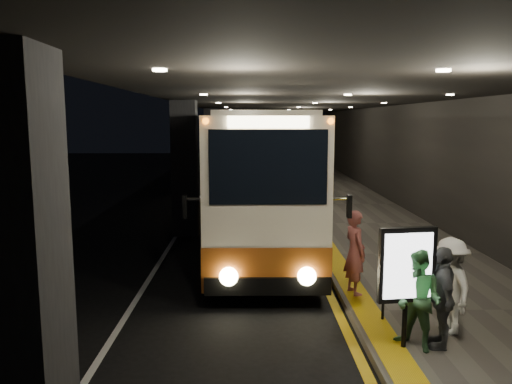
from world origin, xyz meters
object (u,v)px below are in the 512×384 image
object	(u,v)px
passenger_waiting_white	(450,286)
coach_third	(251,142)
coach_second	(252,151)
stanchion_post	(384,289)
info_sign	(407,267)
passenger_waiting_grey	(442,297)
coach_main	(261,182)
passenger_waiting_green	(418,300)
passenger_boarding	(355,252)

from	to	relation	value
passenger_waiting_white	coach_third	bearing A→B (deg)	-178.88
coach_second	stanchion_post	bearing A→B (deg)	-82.94
info_sign	stanchion_post	world-z (taller)	info_sign
passenger_waiting_white	passenger_waiting_grey	distance (m)	0.65
coach_main	stanchion_post	xyz separation A→B (m)	(2.08, -6.79, -1.12)
coach_main	passenger_waiting_white	size ratio (longest dim) A/B	7.48
coach_second	coach_main	bearing A→B (deg)	-88.22
coach_main	passenger_waiting_grey	xyz separation A→B (m)	(2.71, -7.87, -0.87)
coach_second	coach_third	bearing A→B (deg)	91.27
passenger_waiting_green	passenger_waiting_grey	xyz separation A→B (m)	(0.41, 0.08, 0.01)
coach_second	passenger_boarding	xyz separation A→B (m)	(2.00, -20.29, -0.84)
passenger_waiting_green	passenger_waiting_grey	size ratio (longest dim) A/B	0.99
passenger_waiting_grey	stanchion_post	xyz separation A→B (m)	(-0.63, 1.08, -0.24)
coach_main	passenger_boarding	bearing A→B (deg)	-70.90
coach_main	passenger_waiting_green	xyz separation A→B (m)	(2.30, -7.96, -0.88)
coach_main	info_sign	distance (m)	8.20
coach_third	passenger_boarding	size ratio (longest dim) A/B	6.92
coach_main	info_sign	xyz separation A→B (m)	(2.12, -7.91, -0.37)
passenger_boarding	passenger_waiting_white	bearing A→B (deg)	-162.98
coach_third	passenger_waiting_green	bearing A→B (deg)	-87.08
info_sign	coach_third	bearing A→B (deg)	85.46
passenger_waiting_green	stanchion_post	distance (m)	1.21
coach_main	coach_second	size ratio (longest dim) A/B	0.99
coach_main	passenger_waiting_green	size ratio (longest dim) A/B	7.60
coach_second	stanchion_post	size ratio (longest dim) A/B	10.72
passenger_waiting_green	passenger_waiting_white	size ratio (longest dim) A/B	0.98
passenger_boarding	coach_second	bearing A→B (deg)	-9.47
passenger_waiting_green	stanchion_post	world-z (taller)	passenger_waiting_green
coach_second	passenger_waiting_green	bearing A→B (deg)	-82.68
coach_main	passenger_waiting_grey	bearing A→B (deg)	-70.81
passenger_waiting_grey	stanchion_post	bearing A→B (deg)	-139.27
passenger_waiting_white	passenger_waiting_grey	world-z (taller)	passenger_waiting_white
passenger_waiting_green	info_sign	size ratio (longest dim) A/B	0.83
coach_third	passenger_waiting_green	world-z (taller)	coach_third
passenger_waiting_green	coach_main	bearing A→B (deg)	157.21
passenger_boarding	passenger_waiting_white	xyz separation A→B (m)	(1.22, -1.94, -0.06)
passenger_waiting_green	passenger_waiting_white	xyz separation A→B (m)	(0.76, 0.63, 0.01)
coach_main	passenger_boarding	xyz separation A→B (m)	(1.84, -5.39, -0.81)
coach_third	info_sign	distance (m)	36.94
passenger_waiting_green	info_sign	xyz separation A→B (m)	(-0.19, 0.04, 0.52)
passenger_waiting_green	coach_third	bearing A→B (deg)	144.91
info_sign	coach_second	bearing A→B (deg)	87.59
coach_main	coach_third	world-z (taller)	coach_third
coach_main	passenger_waiting_green	distance (m)	8.33
coach_main	passenger_waiting_green	bearing A→B (deg)	-73.66
coach_second	passenger_waiting_green	size ratio (longest dim) A/B	7.65
coach_third	passenger_boarding	distance (m)	34.40
passenger_waiting_green	info_sign	world-z (taller)	info_sign
coach_third	stanchion_post	bearing A→B (deg)	-87.31
coach_third	passenger_waiting_grey	xyz separation A→B (m)	(2.89, -36.82, -0.88)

